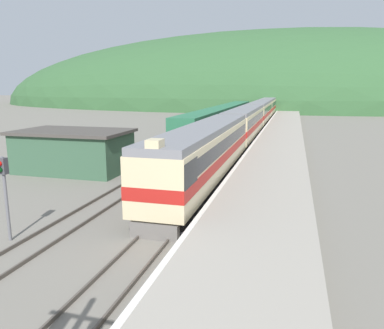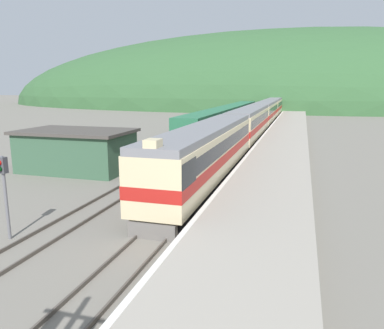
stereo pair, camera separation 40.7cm
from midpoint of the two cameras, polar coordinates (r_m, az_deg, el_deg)
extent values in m
cube|color=#4C443D|center=(66.71, 10.51, 5.88)|extent=(0.08, 180.00, 0.16)
cube|color=#4C443D|center=(66.58, 11.75, 5.82)|extent=(0.08, 180.00, 0.16)
cube|color=#4C443D|center=(67.35, 6.48, 6.06)|extent=(0.08, 180.00, 0.16)
cube|color=#4C443D|center=(67.12, 7.70, 6.01)|extent=(0.08, 180.00, 0.16)
cube|color=#9E9689|center=(46.49, 14.18, 3.73)|extent=(5.22, 140.00, 1.00)
cube|color=silver|center=(46.57, 11.14, 4.51)|extent=(0.24, 140.00, 0.01)
ellipsoid|color=#335B33|center=(141.76, 14.03, 8.74)|extent=(218.02, 98.11, 51.93)
cube|color=#385B42|center=(31.66, -16.81, 1.85)|extent=(8.41, 5.03, 3.10)
cube|color=#47423D|center=(31.43, -16.99, 4.84)|extent=(8.91, 5.53, 0.24)
cube|color=black|center=(26.53, 2.81, -2.00)|extent=(2.38, 19.65, 0.85)
cube|color=beige|center=(26.15, 2.85, 1.99)|extent=(2.90, 20.90, 2.90)
cube|color=red|center=(26.19, 2.85, 1.49)|extent=(2.93, 20.92, 0.64)
cube|color=black|center=(26.05, 2.87, 3.37)|extent=(2.92, 19.65, 0.87)
cube|color=slate|center=(25.92, 2.89, 5.58)|extent=(2.73, 20.90, 0.40)
cube|color=black|center=(17.27, -4.37, -1.00)|extent=(2.94, 2.20, 1.16)
cube|color=beige|center=(16.39, -5.28, 3.24)|extent=(0.64, 0.80, 0.36)
cube|color=slate|center=(17.20, -5.34, -9.99)|extent=(2.26, 0.40, 0.77)
cube|color=black|center=(47.17, 8.89, 3.96)|extent=(2.38, 18.69, 0.85)
cube|color=beige|center=(46.95, 8.97, 6.23)|extent=(2.90, 19.88, 2.90)
cube|color=red|center=(46.98, 8.96, 5.95)|extent=(2.93, 19.90, 0.64)
cube|color=black|center=(46.90, 8.99, 7.00)|extent=(2.92, 18.69, 0.87)
cube|color=slate|center=(46.83, 9.03, 8.23)|extent=(2.73, 19.88, 0.40)
cube|color=black|center=(67.70, 11.23, 6.23)|extent=(2.38, 18.69, 0.85)
cube|color=beige|center=(67.55, 11.29, 7.81)|extent=(2.90, 19.88, 2.90)
cube|color=red|center=(67.57, 11.29, 7.62)|extent=(2.93, 19.90, 0.64)
cube|color=black|center=(67.52, 11.32, 8.35)|extent=(2.92, 18.69, 0.87)
cube|color=slate|center=(67.47, 11.35, 9.21)|extent=(2.73, 19.88, 0.40)
cube|color=black|center=(88.35, 12.48, 7.44)|extent=(2.38, 18.69, 0.85)
cube|color=beige|center=(88.24, 12.54, 8.65)|extent=(2.90, 19.88, 2.90)
cube|color=red|center=(88.25, 12.53, 8.50)|extent=(2.93, 19.90, 0.64)
cube|color=black|center=(88.21, 12.56, 9.06)|extent=(2.92, 18.69, 0.87)
cube|color=slate|center=(88.17, 12.59, 9.72)|extent=(2.73, 19.88, 0.40)
cube|color=black|center=(109.05, 13.27, 8.18)|extent=(2.38, 18.69, 0.85)
cube|color=beige|center=(108.96, 13.31, 9.16)|extent=(2.90, 19.88, 2.90)
cube|color=red|center=(108.97, 13.31, 9.04)|extent=(2.93, 19.90, 0.64)
cube|color=black|center=(108.94, 13.33, 9.50)|extent=(2.92, 18.69, 0.87)
cube|color=slate|center=(108.91, 13.35, 10.03)|extent=(2.73, 19.88, 0.40)
cube|color=black|center=(57.90, 5.56, 5.46)|extent=(2.46, 42.64, 0.80)
cube|color=#286B47|center=(57.73, 5.60, 7.31)|extent=(2.90, 44.42, 2.95)
cylinder|color=slate|center=(18.43, -25.93, -4.67)|extent=(0.14, 0.14, 3.81)
cube|color=#424247|center=(18.09, -26.35, -0.10)|extent=(0.36, 0.28, 0.71)
sphere|color=black|center=(17.99, -26.68, -0.63)|extent=(0.22, 0.22, 0.22)
camera|label=1|loc=(0.20, -89.45, 0.12)|focal=35.00mm
camera|label=2|loc=(0.20, 90.55, -0.12)|focal=35.00mm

